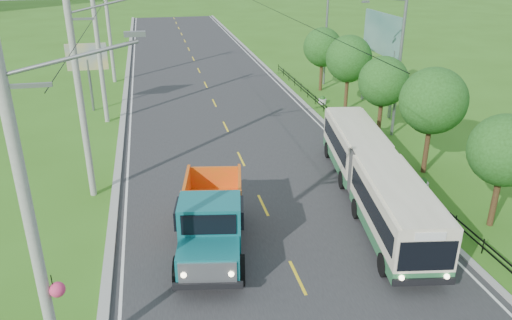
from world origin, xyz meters
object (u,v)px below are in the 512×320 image
object	(u,v)px
pole_mid	(99,52)
tree_second	(503,153)
tree_back	(322,49)
planter_far	(322,100)
pole_far	(109,27)
streetlight_far	(325,31)
billboard_left	(87,61)
bus	(374,174)
dump_truck	(211,217)
tree_fifth	(349,61)
tree_fourth	(383,84)
billboard_right	(381,40)
planter_near	(422,184)
tree_third	(432,104)
planter_mid	(362,133)
pole_near	(81,99)
streetlight_mid	(397,63)
pole_nearest	(34,231)

from	to	relation	value
pole_mid	tree_second	world-z (taller)	pole_mid
tree_back	planter_far	bearing A→B (deg)	-106.88
pole_far	tree_second	distance (m)	35.82
streetlight_far	billboard_left	distance (m)	20.56
bus	tree_second	bearing A→B (deg)	-23.17
pole_far	dump_truck	bearing A→B (deg)	-80.09
tree_second	tree_fifth	size ratio (longest dim) A/B	0.91
tree_fourth	planter_far	distance (m)	8.62
billboard_left	billboard_right	size ratio (longest dim) A/B	0.71
pole_mid	planter_near	distance (m)	23.08
pole_mid	bus	xyz separation A→B (m)	(13.54, -15.95, -3.44)
tree_second	pole_far	bearing A→B (deg)	120.42
tree_third	dump_truck	xyz separation A→B (m)	(-12.81, -5.52, -2.39)
streetlight_far	planter_mid	world-z (taller)	streetlight_far
planter_mid	billboard_left	size ratio (longest dim) A/B	0.13
dump_truck	tree_fourth	bearing A→B (deg)	51.93
pole_near	pole_far	distance (m)	24.00
tree_back	dump_truck	bearing A→B (deg)	-118.58
pole_near	tree_fourth	xyz separation A→B (m)	(18.12, 5.14, -1.51)
pole_far	billboard_left	bearing A→B (deg)	-97.83
tree_fourth	streetlight_far	xyz separation A→B (m)	(0.79, 13.86, 1.32)
streetlight_mid	planter_far	size ratio (longest dim) A/B	13.54
billboard_right	dump_truck	distance (m)	23.43
pole_nearest	tree_fourth	distance (m)	24.96
tree_second	tree_fifth	bearing A→B (deg)	90.00
tree_back	dump_truck	size ratio (longest dim) A/B	0.78
tree_third	billboard_right	distance (m)	12.18
pole_nearest	tree_second	bearing A→B (deg)	15.86
tree_third	tree_fourth	distance (m)	6.01
planter_mid	billboard_left	bearing A→B (deg)	151.08
tree_third	planter_far	bearing A→B (deg)	95.18
tree_third	planter_near	distance (m)	4.46
pole_near	planter_near	size ratio (longest dim) A/B	14.93
pole_near	pole_far	xyz separation A→B (m)	(0.00, 24.00, 0.00)
pole_far	billboard_left	distance (m)	9.17
pole_far	planter_near	world-z (taller)	pole_far
pole_mid	tree_back	world-z (taller)	pole_mid
pole_nearest	pole_mid	xyz separation A→B (m)	(-0.02, 24.00, 0.16)
pole_nearest	pole_mid	bearing A→B (deg)	90.06
tree_second	planter_far	size ratio (longest dim) A/B	7.91
billboard_left	streetlight_far	bearing A→B (deg)	11.23
pole_near	tree_third	distance (m)	18.17
pole_mid	pole_far	xyz separation A→B (m)	(0.00, 12.00, 0.00)
pole_nearest	tree_back	world-z (taller)	pole_nearest
billboard_left	pole_near	bearing A→B (deg)	-85.28
pole_nearest	streetlight_far	size ratio (longest dim) A/B	1.10
streetlight_far	planter_mid	bearing A→B (deg)	-98.30
bus	streetlight_far	bearing A→B (deg)	86.09
pole_far	tree_fourth	bearing A→B (deg)	-46.15
tree_fourth	billboard_left	bearing A→B (deg)	153.01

